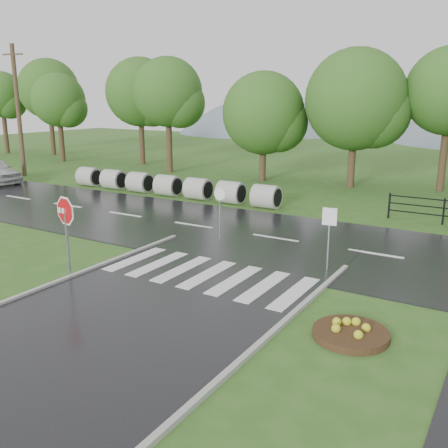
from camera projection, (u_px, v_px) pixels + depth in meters
The scene contains 10 objects.
ground at pixel (92, 339), 11.77m from camera, with size 120.00×120.00×0.00m, color #305B1E.
main_road at pixel (275, 239), 20.05m from camera, with size 90.00×8.00×0.04m, color black.
crosswalk at pixel (208, 274), 15.90m from camera, with size 6.50×2.80×0.02m.
treeline at pixel (387, 188), 31.14m from camera, with size 83.20×5.20×10.00m.
culvert_pipes at pixel (168, 185), 28.69m from camera, with size 13.90×1.20×1.20m.
stop_sign at pixel (66, 218), 15.31m from camera, with size 1.22×0.23×2.78m.
flower_bed at pixel (351, 332), 11.82m from camera, with size 1.80×1.80×0.36m.
reg_sign_small at pixel (329, 226), 16.08m from camera, with size 0.47×0.09×2.11m.
reg_sign_round at pixel (220, 207), 19.50m from camera, with size 0.50×0.06×2.14m.
utility_pole_west at pixel (18, 111), 34.83m from camera, with size 1.59×0.49×9.06m.
Camera 1 is at (8.23, -7.55, 5.55)m, focal length 40.00 mm.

